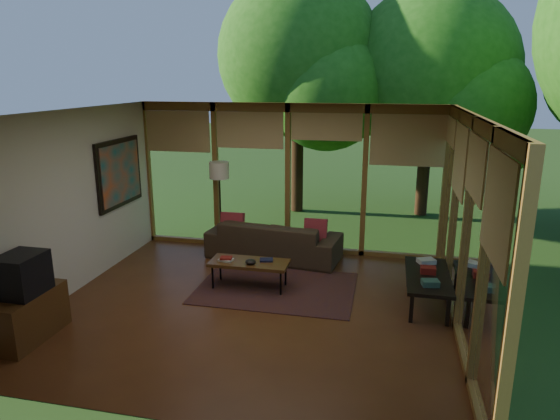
% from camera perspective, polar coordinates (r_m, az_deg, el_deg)
% --- Properties ---
extents(floor, '(5.50, 5.50, 0.00)m').
position_cam_1_polar(floor, '(7.17, -3.23, -11.00)').
color(floor, brown).
rests_on(floor, ground).
extents(ceiling, '(5.50, 5.50, 0.00)m').
position_cam_1_polar(ceiling, '(6.46, -3.58, 11.06)').
color(ceiling, white).
rests_on(ceiling, ground).
extents(wall_left, '(0.04, 5.00, 2.70)m').
position_cam_1_polar(wall_left, '(7.88, -23.02, 0.65)').
color(wall_left, silver).
rests_on(wall_left, ground).
extents(wall_front, '(5.50, 0.04, 2.70)m').
position_cam_1_polar(wall_front, '(4.48, -12.20, -8.94)').
color(wall_front, silver).
rests_on(wall_front, ground).
extents(window_wall_back, '(5.50, 0.12, 2.70)m').
position_cam_1_polar(window_wall_back, '(9.06, 0.90, 3.59)').
color(window_wall_back, olive).
rests_on(window_wall_back, ground).
extents(window_wall_right, '(0.12, 5.00, 2.70)m').
position_cam_1_polar(window_wall_right, '(6.53, 20.55, -1.91)').
color(window_wall_right, olive).
rests_on(window_wall_right, ground).
extents(tree_nw, '(3.67, 3.67, 5.44)m').
position_cam_1_polar(tree_nw, '(11.79, 2.16, 17.21)').
color(tree_nw, '#352013').
rests_on(tree_nw, ground).
extents(tree_ne, '(3.78, 3.78, 5.11)m').
position_cam_1_polar(tree_ne, '(11.91, 16.83, 14.74)').
color(tree_ne, '#352013').
rests_on(tree_ne, ground).
extents(rug, '(2.37, 1.68, 0.01)m').
position_cam_1_polar(rug, '(7.74, -0.42, -8.88)').
color(rug, brown).
rests_on(rug, floor).
extents(sofa, '(2.42, 1.19, 0.68)m').
position_cam_1_polar(sofa, '(8.87, -0.70, -3.40)').
color(sofa, '#3E2F1F').
rests_on(sofa, floor).
extents(pillow_left, '(0.41, 0.22, 0.43)m').
position_cam_1_polar(pillow_left, '(8.95, -5.46, -1.66)').
color(pillow_left, maroon).
rests_on(pillow_left, sofa).
extents(pillow_right, '(0.39, 0.21, 0.41)m').
position_cam_1_polar(pillow_right, '(8.62, 4.09, -2.35)').
color(pillow_right, maroon).
rests_on(pillow_right, sofa).
extents(ct_book_lower, '(0.24, 0.20, 0.03)m').
position_cam_1_polar(ct_book_lower, '(7.68, -6.17, -5.68)').
color(ct_book_lower, '#B8B4A7').
rests_on(ct_book_lower, coffee_table).
extents(ct_book_upper, '(0.19, 0.16, 0.03)m').
position_cam_1_polar(ct_book_upper, '(7.67, -6.18, -5.48)').
color(ct_book_upper, maroon).
rests_on(ct_book_upper, coffee_table).
extents(ct_book_side, '(0.23, 0.19, 0.03)m').
position_cam_1_polar(ct_book_side, '(7.64, -1.57, -5.72)').
color(ct_book_side, black).
rests_on(ct_book_side, coffee_table).
extents(ct_bowl, '(0.16, 0.16, 0.07)m').
position_cam_1_polar(ct_bowl, '(7.51, -3.39, -5.92)').
color(ct_bowl, black).
rests_on(ct_bowl, coffee_table).
extents(media_cabinet, '(0.50, 1.00, 0.60)m').
position_cam_1_polar(media_cabinet, '(6.99, -26.99, -10.73)').
color(media_cabinet, '#583418').
rests_on(media_cabinet, floor).
extents(television, '(0.45, 0.55, 0.50)m').
position_cam_1_polar(television, '(6.77, -27.41, -6.54)').
color(television, black).
rests_on(television, media_cabinet).
extents(console_book_a, '(0.24, 0.20, 0.08)m').
position_cam_1_polar(console_book_a, '(6.97, 16.80, -7.99)').
color(console_book_a, '#305548').
rests_on(console_book_a, side_console).
extents(console_book_b, '(0.21, 0.15, 0.09)m').
position_cam_1_polar(console_book_b, '(7.38, 16.57, -6.59)').
color(console_book_b, maroon).
rests_on(console_book_b, side_console).
extents(console_book_c, '(0.29, 0.26, 0.07)m').
position_cam_1_polar(console_book_c, '(7.76, 16.38, -5.62)').
color(console_book_c, '#B8B4A7').
rests_on(console_book_c, side_console).
extents(floor_lamp, '(0.36, 0.36, 1.65)m').
position_cam_1_polar(floor_lamp, '(9.15, -6.95, 3.95)').
color(floor_lamp, black).
rests_on(floor_lamp, floor).
extents(coffee_table, '(1.20, 0.50, 0.43)m').
position_cam_1_polar(coffee_table, '(7.64, -3.54, -6.12)').
color(coffee_table, '#583418').
rests_on(coffee_table, floor).
extents(side_console, '(0.60, 1.40, 0.46)m').
position_cam_1_polar(side_console, '(7.37, 16.54, -7.40)').
color(side_console, black).
rests_on(side_console, floor).
extents(wall_painting, '(0.06, 1.35, 1.15)m').
position_cam_1_polar(wall_painting, '(8.97, -17.87, 4.05)').
color(wall_painting, black).
rests_on(wall_painting, wall_left).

